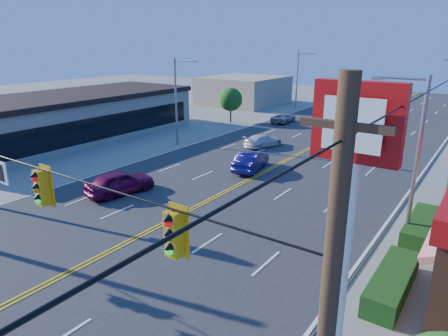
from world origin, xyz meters
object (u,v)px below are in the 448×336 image
Objects in this scene: car_magenta at (120,183)px; car_white at (263,141)px; car_blue at (251,161)px; car_silver at (283,118)px; kfc_pylon at (352,179)px.

car_magenta is 1.11× the size of car_white.
car_silver is at bearing -81.73° from car_blue.
kfc_pylon reaches higher than car_silver.
kfc_pylon reaches higher than car_white.
car_blue is (4.26, 9.10, -0.04)m from car_magenta.
kfc_pylon is at bearing 114.77° from car_silver.
kfc_pylon reaches higher than car_blue.
car_silver is at bearing -55.00° from car_white.
car_magenta is 1.02× the size of car_blue.
kfc_pylon is 2.06× the size of car_silver.
car_blue is 7.19m from car_white.
car_magenta is at bearing 101.23° from car_white.
car_magenta is at bearing 53.53° from car_blue.
car_blue is at bearing 128.57° from kfc_pylon.
car_white is at bearing 124.17° from kfc_pylon.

